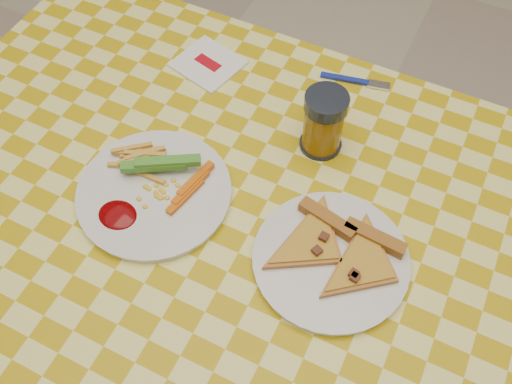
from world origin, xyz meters
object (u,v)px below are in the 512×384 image
at_px(plate_left, 154,194).
at_px(drink_glass, 324,123).
at_px(table, 249,256).
at_px(plate_right, 330,260).

height_order(plate_left, drink_glass, drink_glass).
distance_m(table, plate_right, 0.15).
relative_size(table, plate_left, 5.21).
relative_size(plate_right, drink_glass, 1.96).
bearing_deg(plate_right, drink_glass, 116.15).
height_order(table, drink_glass, drink_glass).
distance_m(plate_left, drink_glass, 0.30).
distance_m(table, drink_glass, 0.25).
bearing_deg(table, drink_glass, 81.33).
xyz_separation_m(table, plate_right, (0.13, 0.01, 0.08)).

